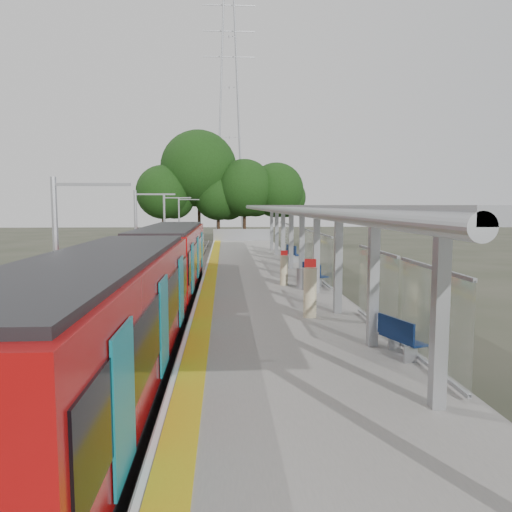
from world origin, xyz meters
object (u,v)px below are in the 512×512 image
Objects in this scene: bench_far at (293,253)px; bench_near at (399,336)px; info_pillar_near at (310,292)px; litter_bin at (302,278)px; bench_mid at (314,273)px; info_pillar_far at (284,270)px; train at (149,279)px.

bench_near is at bearing -105.83° from bench_far.
litter_bin is (0.58, 5.51, -0.37)m from info_pillar_near.
bench_mid reaches higher than litter_bin.
bench_mid is (-0.14, 10.95, 0.04)m from bench_near.
info_pillar_far reaches higher than bench_near.
train reaches higher than info_pillar_near.
info_pillar_near reaches higher than bench_mid.
bench_far is 1.01× the size of info_pillar_far.
info_pillar_far is (-1.39, -0.09, 0.17)m from bench_mid.
bench_far reaches higher than bench_mid.
bench_far is at bearing 84.24° from litter_bin.
info_pillar_near is 2.10× the size of litter_bin.
bench_mid is at bearing 35.66° from train.
bench_near is at bearing -41.41° from train.
bench_far is 16.23m from info_pillar_near.
bench_mid is at bearing 13.14° from info_pillar_far.
bench_mid is at bearing -107.34° from bench_far.
bench_near is 0.94× the size of bench_mid.
info_pillar_near is at bearing -124.80° from bench_mid.
bench_near is 0.89× the size of info_pillar_far.
bench_far is at bearing 63.70° from train.
info_pillar_near reaches higher than bench_far.
litter_bin is (-0.87, 9.84, -0.03)m from bench_near.
bench_far is 9.77m from info_pillar_far.
bench_far is at bearing 71.23° from bench_near.
bench_near is 0.88× the size of bench_far.
bench_mid is 6.76m from info_pillar_near.
litter_bin is at bearing -47.68° from info_pillar_far.
info_pillar_near is at bearing -17.94° from train.
bench_near is at bearing -72.41° from info_pillar_far.
info_pillar_near is (-1.31, -6.62, 0.31)m from bench_mid.
bench_far is at bearing 64.34° from bench_mid.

